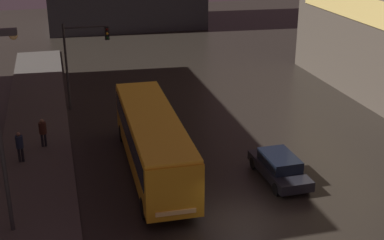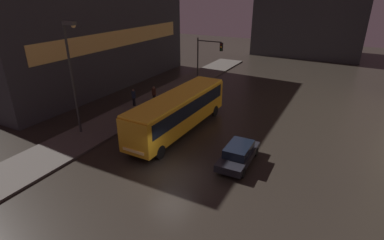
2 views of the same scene
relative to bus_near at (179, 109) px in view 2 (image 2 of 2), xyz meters
name	(u,v)px [view 2 (image 2 of 2)]	position (x,y,z in m)	size (l,w,h in m)	color
ground_plane	(171,176)	(2.88, -6.04, -2.00)	(120.00, 120.00, 0.00)	black
sidewalk_left	(148,104)	(-6.12, 3.96, -1.92)	(4.00, 48.00, 0.15)	#47423D
building_left_tower	(85,14)	(-16.86, 7.21, 6.33)	(10.07, 27.14, 16.66)	#2D2D33
bus_near	(179,109)	(0.00, 0.00, 0.00)	(2.83, 11.86, 3.23)	orange
car_taxi	(238,154)	(6.14, -2.52, -1.28)	(1.89, 4.44, 1.39)	black
pedestrian_near	(134,96)	(-6.86, 2.74, -0.79)	(0.57, 0.57, 1.75)	black
pedestrian_mid	(154,93)	(-5.64, 4.53, -0.80)	(0.61, 0.61, 1.71)	black
traffic_light_main	(206,56)	(-2.81, 10.98, 2.09)	(3.10, 0.35, 6.05)	#2D2D2D
street_lamp_sidewalk	(72,64)	(-6.77, -4.18, 3.84)	(1.25, 0.36, 8.76)	#2D2D2D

